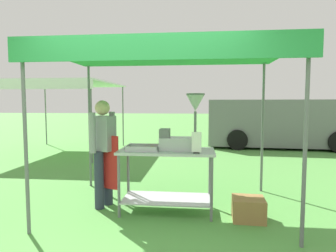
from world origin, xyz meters
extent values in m
plane|color=#519342|center=(0.00, 6.00, 0.00)|extent=(70.00, 70.00, 0.00)
cylinder|color=slate|center=(-1.38, 0.25, 1.13)|extent=(0.04, 0.04, 2.26)
cylinder|color=slate|center=(1.77, 0.25, 1.13)|extent=(0.04, 0.04, 2.26)
cylinder|color=slate|center=(-1.38, 2.26, 1.13)|extent=(0.04, 0.04, 2.26)
cylinder|color=slate|center=(1.77, 2.26, 1.13)|extent=(0.04, 0.04, 2.26)
cube|color=#2D934C|center=(0.20, 1.26, 2.28)|extent=(3.35, 2.21, 0.05)
cube|color=#2D934C|center=(0.20, 0.16, 2.15)|extent=(3.35, 0.02, 0.24)
cube|color=#B7B7BC|center=(0.20, 1.11, 0.89)|extent=(1.35, 0.63, 0.04)
cube|color=#B7B7BC|center=(0.20, 1.11, 0.20)|extent=(1.25, 0.58, 0.02)
cylinder|color=slate|center=(-0.43, 0.84, 0.43)|extent=(0.04, 0.04, 0.87)
cylinder|color=slate|center=(0.82, 0.84, 0.43)|extent=(0.04, 0.04, 0.87)
cylinder|color=slate|center=(-0.43, 1.37, 0.43)|extent=(0.04, 0.04, 0.87)
cylinder|color=slate|center=(0.82, 1.37, 0.43)|extent=(0.04, 0.04, 0.87)
cube|color=#B7B7BC|center=(-0.13, 1.06, 0.91)|extent=(0.46, 0.33, 0.01)
cube|color=#B7B7BC|center=(-0.13, 0.91, 0.95)|extent=(0.46, 0.01, 0.06)
cube|color=#B7B7BC|center=(-0.13, 1.22, 0.95)|extent=(0.46, 0.01, 0.06)
cube|color=#B7B7BC|center=(-0.36, 1.06, 0.95)|extent=(0.01, 0.33, 0.06)
cube|color=#B7B7BC|center=(0.09, 1.06, 0.95)|extent=(0.01, 0.33, 0.06)
torus|color=gold|center=(-0.11, 0.95, 0.93)|extent=(0.08, 0.08, 0.02)
torus|color=gold|center=(-0.31, 0.98, 0.93)|extent=(0.10, 0.10, 0.02)
torus|color=gold|center=(-0.10, 1.04, 0.93)|extent=(0.10, 0.10, 0.02)
torus|color=gold|center=(-0.12, 1.14, 0.93)|extent=(0.10, 0.10, 0.02)
torus|color=gold|center=(-0.24, 1.05, 0.93)|extent=(0.10, 0.10, 0.02)
torus|color=gold|center=(0.05, 1.11, 0.93)|extent=(0.10, 0.10, 0.02)
torus|color=gold|center=(0.03, 0.97, 0.93)|extent=(0.10, 0.10, 0.02)
torus|color=gold|center=(-0.02, 1.16, 0.93)|extent=(0.08, 0.08, 0.02)
cube|color=#B7B7BC|center=(0.38, 1.13, 0.99)|extent=(0.56, 0.28, 0.18)
cube|color=slate|center=(0.17, 1.13, 1.14)|extent=(0.14, 0.22, 0.12)
cylinder|color=slate|center=(0.60, 1.13, 1.27)|extent=(0.04, 0.04, 0.37)
cone|color=#B7B7BC|center=(0.60, 1.13, 1.57)|extent=(0.24, 0.24, 0.22)
cylinder|color=slate|center=(0.60, 1.13, 1.69)|extent=(0.26, 0.26, 0.02)
cube|color=black|center=(0.62, 0.88, 0.91)|extent=(0.08, 0.05, 0.02)
cube|color=white|center=(0.62, 0.88, 1.05)|extent=(0.13, 0.01, 0.27)
cylinder|color=#2D3347|center=(-0.74, 1.33, 0.43)|extent=(0.14, 0.14, 0.86)
cylinder|color=#2D3347|center=(-0.81, 1.14, 0.43)|extent=(0.14, 0.14, 0.86)
cube|color=gray|center=(-0.78, 1.24, 1.12)|extent=(0.40, 0.33, 0.52)
cube|color=red|center=(-0.66, 1.19, 0.69)|extent=(0.30, 0.14, 0.80)
cylinder|color=gray|center=(-0.70, 1.44, 1.15)|extent=(0.12, 0.12, 0.58)
cylinder|color=gray|center=(-0.86, 1.03, 1.15)|extent=(0.12, 0.12, 0.58)
sphere|color=#DBB28E|center=(-0.78, 1.24, 1.50)|extent=(0.22, 0.22, 0.22)
cube|color=olive|center=(1.32, 0.94, 0.15)|extent=(0.44, 0.39, 0.30)
cube|color=slate|center=(3.61, 7.68, 0.89)|extent=(5.21, 2.26, 1.60)
cylinder|color=black|center=(5.25, 8.50, 0.34)|extent=(0.70, 0.29, 0.68)
cylinder|color=black|center=(2.11, 8.72, 0.34)|extent=(0.70, 0.29, 0.68)
cylinder|color=black|center=(1.98, 6.87, 0.34)|extent=(0.70, 0.29, 0.68)
cylinder|color=slate|center=(-2.11, 4.26, 1.08)|extent=(0.04, 0.04, 2.17)
cylinder|color=slate|center=(-5.12, 7.43, 1.08)|extent=(0.04, 0.04, 2.17)
cylinder|color=slate|center=(-2.11, 7.43, 1.08)|extent=(0.04, 0.04, 2.17)
cube|color=white|center=(-3.62, 5.84, 2.19)|extent=(3.21, 3.36, 0.05)
cube|color=white|center=(-3.62, 4.17, 2.06)|extent=(3.21, 0.02, 0.24)
camera|label=1|loc=(0.63, -2.88, 1.56)|focal=30.50mm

